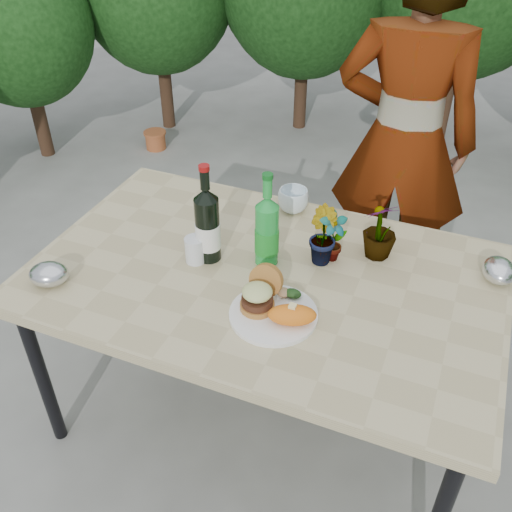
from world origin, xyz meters
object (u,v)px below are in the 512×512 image
at_px(patio_table, 265,286).
at_px(person, 404,142).
at_px(dinner_plate, 273,314).
at_px(wine_bottle, 208,226).

relative_size(patio_table, person, 0.92).
bearing_deg(person, patio_table, 70.91).
distance_m(dinner_plate, person, 1.17).
relative_size(dinner_plate, wine_bottle, 0.76).
distance_m(patio_table, dinner_plate, 0.23).
height_order(patio_table, wine_bottle, wine_bottle).
bearing_deg(person, wine_bottle, 59.51).
height_order(patio_table, person, person).
distance_m(patio_table, wine_bottle, 0.29).
xyz_separation_m(dinner_plate, wine_bottle, (-0.32, 0.20, 0.13)).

